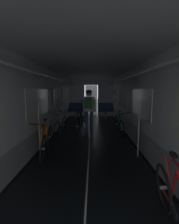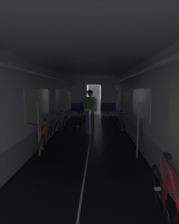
{
  "view_description": "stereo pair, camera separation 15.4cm",
  "coord_description": "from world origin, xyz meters",
  "px_view_note": "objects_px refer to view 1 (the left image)",
  "views": [
    {
      "loc": [
        0.1,
        -2.09,
        1.71
      ],
      "look_at": [
        0.0,
        3.15,
        1.03
      ],
      "focal_mm": 26.95,
      "sensor_mm": 36.0,
      "label": 1
    },
    {
      "loc": [
        0.25,
        -2.08,
        1.71
      ],
      "look_at": [
        0.0,
        3.15,
        1.03
      ],
      "focal_mm": 26.95,
      "sensor_mm": 36.0,
      "label": 2
    }
  ],
  "objects_px": {
    "bicycle_orange": "(46,140)",
    "person_cyclist_aisle": "(89,107)",
    "bicycle_silver": "(60,126)",
    "bicycle_green": "(119,125)",
    "bicycle_black_in_aisle": "(81,123)",
    "bench_seat_far_left": "(76,109)",
    "bicycle_red": "(178,209)",
    "bench_seat_far_right": "(106,109)"
  },
  "relations": [
    {
      "from": "bicycle_orange",
      "to": "person_cyclist_aisle",
      "type": "relative_size",
      "value": 0.98
    },
    {
      "from": "bench_seat_far_right",
      "to": "bicycle_black_in_aisle",
      "type": "distance_m",
      "value": 3.62
    },
    {
      "from": "bench_seat_far_left",
      "to": "bicycle_green",
      "type": "relative_size",
      "value": 0.58
    },
    {
      "from": "bench_seat_far_left",
      "to": "bicycle_silver",
      "type": "bearing_deg",
      "value": -93.22
    },
    {
      "from": "bench_seat_far_left",
      "to": "person_cyclist_aisle",
      "type": "bearing_deg",
      "value": -76.8
    },
    {
      "from": "bench_seat_far_left",
      "to": "bicycle_red",
      "type": "xyz_separation_m",
      "value": [
        1.96,
        -8.41,
        -0.19
      ]
    },
    {
      "from": "bench_seat_far_right",
      "to": "bicycle_black_in_aisle",
      "type": "xyz_separation_m",
      "value": [
        -1.26,
        -3.38,
        -0.18
      ]
    },
    {
      "from": "bench_seat_far_right",
      "to": "bicycle_silver",
      "type": "distance_m",
      "value": 4.45
    },
    {
      "from": "bicycle_silver",
      "to": "bicycle_red",
      "type": "height_order",
      "value": "bicycle_silver"
    },
    {
      "from": "bicycle_orange",
      "to": "bicycle_green",
      "type": "xyz_separation_m",
      "value": [
        2.28,
        2.0,
        -0.0
      ]
    },
    {
      "from": "bicycle_green",
      "to": "bicycle_black_in_aisle",
      "type": "bearing_deg",
      "value": 163.76
    },
    {
      "from": "bicycle_green",
      "to": "bicycle_black_in_aisle",
      "type": "height_order",
      "value": "bicycle_green"
    },
    {
      "from": "bicycle_orange",
      "to": "person_cyclist_aisle",
      "type": "bearing_deg",
      "value": 63.15
    },
    {
      "from": "bench_seat_far_right",
      "to": "person_cyclist_aisle",
      "type": "height_order",
      "value": "person_cyclist_aisle"
    },
    {
      "from": "person_cyclist_aisle",
      "to": "bicycle_black_in_aisle",
      "type": "relative_size",
      "value": 1.05
    },
    {
      "from": "bench_seat_far_left",
      "to": "bicycle_red",
      "type": "bearing_deg",
      "value": -76.85
    },
    {
      "from": "bench_seat_far_left",
      "to": "bicycle_orange",
      "type": "distance_m",
      "value": 5.83
    },
    {
      "from": "bicycle_silver",
      "to": "bicycle_green",
      "type": "height_order",
      "value": "same"
    },
    {
      "from": "bench_seat_far_right",
      "to": "bicycle_red",
      "type": "xyz_separation_m",
      "value": [
        0.16,
        -8.41,
        -0.19
      ]
    },
    {
      "from": "bicycle_green",
      "to": "person_cyclist_aisle",
      "type": "distance_m",
      "value": 1.38
    },
    {
      "from": "bicycle_red",
      "to": "person_cyclist_aisle",
      "type": "distance_m",
      "value": 4.93
    },
    {
      "from": "bicycle_orange",
      "to": "bicycle_silver",
      "type": "xyz_separation_m",
      "value": [
        0.02,
        1.87,
        -0.0
      ]
    },
    {
      "from": "bicycle_orange",
      "to": "bicycle_black_in_aisle",
      "type": "relative_size",
      "value": 1.03
    },
    {
      "from": "person_cyclist_aisle",
      "to": "bicycle_silver",
      "type": "bearing_deg",
      "value": -164.15
    },
    {
      "from": "bicycle_orange",
      "to": "bicycle_silver",
      "type": "bearing_deg",
      "value": 89.3
    },
    {
      "from": "bench_seat_far_left",
      "to": "person_cyclist_aisle",
      "type": "xyz_separation_m",
      "value": [
        0.86,
        -3.65,
        0.5
      ]
    },
    {
      "from": "bicycle_silver",
      "to": "bicycle_red",
      "type": "xyz_separation_m",
      "value": [
        2.19,
        -4.45,
        0.0
      ]
    },
    {
      "from": "bicycle_red",
      "to": "person_cyclist_aisle",
      "type": "relative_size",
      "value": 0.98
    },
    {
      "from": "bicycle_orange",
      "to": "bicycle_black_in_aisle",
      "type": "xyz_separation_m",
      "value": [
        0.78,
        2.44,
        0.0
      ]
    },
    {
      "from": "bicycle_red",
      "to": "bicycle_green",
      "type": "bearing_deg",
      "value": 89.14
    },
    {
      "from": "bench_seat_far_left",
      "to": "person_cyclist_aisle",
      "type": "height_order",
      "value": "person_cyclist_aisle"
    },
    {
      "from": "person_cyclist_aisle",
      "to": "bicycle_black_in_aisle",
      "type": "bearing_deg",
      "value": 140.29
    },
    {
      "from": "bench_seat_far_left",
      "to": "bicycle_green",
      "type": "distance_m",
      "value": 4.33
    },
    {
      "from": "bench_seat_far_left",
      "to": "bicycle_black_in_aisle",
      "type": "bearing_deg",
      "value": -81.0
    },
    {
      "from": "bench_seat_far_left",
      "to": "bicycle_green",
      "type": "bearing_deg",
      "value": -61.97
    },
    {
      "from": "person_cyclist_aisle",
      "to": "bicycle_green",
      "type": "bearing_deg",
      "value": -8.23
    },
    {
      "from": "bicycle_black_in_aisle",
      "to": "bench_seat_far_right",
      "type": "bearing_deg",
      "value": 69.5
    },
    {
      "from": "bicycle_red",
      "to": "bench_seat_far_left",
      "type": "bearing_deg",
      "value": 103.15
    },
    {
      "from": "bench_seat_far_left",
      "to": "bicycle_red",
      "type": "relative_size",
      "value": 0.58
    },
    {
      "from": "bench_seat_far_left",
      "to": "bicycle_red",
      "type": "distance_m",
      "value": 8.64
    },
    {
      "from": "bicycle_green",
      "to": "bicycle_black_in_aisle",
      "type": "relative_size",
      "value": 1.03
    },
    {
      "from": "bicycle_orange",
      "to": "bicycle_green",
      "type": "relative_size",
      "value": 1.0
    }
  ]
}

